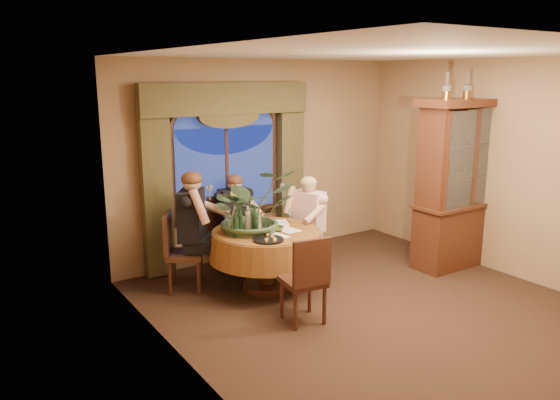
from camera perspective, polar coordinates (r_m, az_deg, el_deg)
floor at (r=6.35m, az=10.19°, el=-11.31°), size 5.00×5.00×0.00m
wall_back at (r=7.87m, az=-2.00°, el=4.28°), size 4.50×0.00×4.50m
wall_right at (r=7.63m, az=23.01°, el=2.98°), size 0.00×5.00×5.00m
ceiling at (r=5.80m, az=11.32°, el=14.82°), size 5.00×5.00×0.00m
window at (r=7.54m, az=-5.62°, el=3.07°), size 1.62×0.10×1.32m
arched_transom at (r=7.44m, az=-5.75°, el=8.99°), size 1.60×0.06×0.44m
drapery_left at (r=7.10m, az=-12.77°, el=1.21°), size 0.38×0.14×2.32m
drapery_right at (r=8.04m, az=1.07°, el=2.88°), size 0.38×0.14×2.32m
swag_valance at (r=7.36m, az=-5.49°, el=10.51°), size 2.45×0.16×0.42m
dining_table at (r=6.73m, az=-1.43°, el=-6.24°), size 1.59×1.59×0.75m
china_cabinet at (r=7.79m, az=18.30°, el=1.60°), size 1.41×0.56×2.28m
oil_lamp_left at (r=7.35m, az=17.06°, el=11.36°), size 0.11×0.11×0.34m
oil_lamp_center at (r=7.65m, az=19.01°, el=11.27°), size 0.11×0.11×0.34m
oil_lamp_right at (r=7.97m, az=20.79°, el=11.17°), size 0.11×0.11×0.34m
chair_right at (r=7.46m, az=2.09°, el=-3.45°), size 0.57×0.57×0.96m
chair_back_right at (r=7.51m, az=-5.53°, el=-3.40°), size 0.43×0.43×0.96m
chair_back at (r=6.75m, az=-9.88°, el=-5.42°), size 0.58×0.58×0.96m
chair_front_left at (r=5.84m, az=2.42°, el=-8.22°), size 0.48×0.48×0.96m
person_pink at (r=7.30m, az=3.04°, el=-2.47°), size 0.54×0.57×1.29m
person_back at (r=6.74m, az=-9.21°, el=-3.17°), size 0.70×0.71×1.47m
person_scarf at (r=7.48m, az=-4.77°, el=-2.14°), size 0.50×0.46×1.29m
stoneware_vase at (r=6.62m, az=-2.53°, el=-2.01°), size 0.14×0.14×0.26m
centerpiece_plant at (r=6.47m, az=-2.98°, el=2.40°), size 1.05×1.16×0.91m
olive_bowl at (r=6.58m, az=-0.37°, el=-3.02°), size 0.17×0.17×0.05m
cheese_platter at (r=6.20m, az=-1.21°, el=-4.17°), size 0.35×0.35×0.02m
wine_bottle_0 at (r=6.47m, az=-3.39°, el=-2.03°), size 0.07×0.07×0.33m
wine_bottle_1 at (r=6.44m, az=-4.73°, el=-2.12°), size 0.07×0.07×0.33m
wine_bottle_2 at (r=6.43m, az=-2.64°, el=-2.12°), size 0.07×0.07×0.33m
wine_bottle_3 at (r=6.64m, az=-4.34°, el=-1.67°), size 0.07×0.07×0.33m
wine_bottle_4 at (r=6.35m, az=-4.20°, el=-2.34°), size 0.07×0.07×0.33m
wine_bottle_5 at (r=6.30m, az=-4.63°, el=-2.49°), size 0.07×0.07×0.33m
tasting_paper_0 at (r=6.62m, az=0.81°, el=-3.12°), size 0.25×0.33×0.00m
tasting_paper_1 at (r=6.93m, az=-0.04°, el=-2.38°), size 0.31×0.36×0.00m
tasting_paper_2 at (r=6.37m, az=-0.46°, el=-3.77°), size 0.25×0.33×0.00m
wine_glass_person_pink at (r=6.94m, az=1.06°, el=-1.63°), size 0.07×0.07×0.18m
wine_glass_person_back at (r=6.64m, az=-5.47°, el=-2.36°), size 0.07×0.07×0.18m
wine_glass_person_scarf at (r=7.00m, az=-3.18°, el=-1.52°), size 0.07×0.07×0.18m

